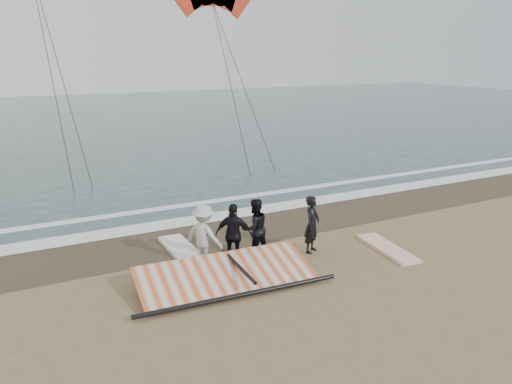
% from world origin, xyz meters
% --- Properties ---
extents(ground, '(120.00, 120.00, 0.00)m').
position_xyz_m(ground, '(0.00, 0.00, 0.00)').
color(ground, '#8C704C').
rests_on(ground, ground).
extents(sea, '(120.00, 54.00, 0.02)m').
position_xyz_m(sea, '(0.00, 33.00, 0.01)').
color(sea, '#233838').
rests_on(sea, ground).
extents(wet_sand, '(120.00, 2.80, 0.01)m').
position_xyz_m(wet_sand, '(0.00, 4.50, 0.01)').
color(wet_sand, '#4C3D2B').
rests_on(wet_sand, ground).
extents(foam_near, '(120.00, 0.90, 0.01)m').
position_xyz_m(foam_near, '(0.00, 5.90, 0.03)').
color(foam_near, white).
rests_on(foam_near, sea).
extents(foam_far, '(120.00, 0.45, 0.01)m').
position_xyz_m(foam_far, '(0.00, 7.60, 0.03)').
color(foam_far, white).
rests_on(foam_far, sea).
extents(man_main, '(0.69, 0.64, 1.59)m').
position_xyz_m(man_main, '(0.50, 1.98, 0.79)').
color(man_main, black).
rests_on(man_main, ground).
extents(board_white, '(0.89, 2.28, 0.09)m').
position_xyz_m(board_white, '(2.44, 1.12, 0.04)').
color(board_white, white).
rests_on(board_white, ground).
extents(board_cream, '(0.69, 2.57, 0.11)m').
position_xyz_m(board_cream, '(-2.67, 3.45, 0.05)').
color(board_cream, white).
rests_on(board_cream, ground).
extents(trio_cluster, '(2.37, 1.33, 1.63)m').
position_xyz_m(trio_cluster, '(-1.81, 2.37, 0.81)').
color(trio_cluster, black).
rests_on(trio_cluster, ground).
extents(sail_rig, '(4.79, 2.07, 0.52)m').
position_xyz_m(sail_rig, '(-2.49, 1.29, 0.20)').
color(sail_rig, black).
rests_on(sail_rig, ground).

